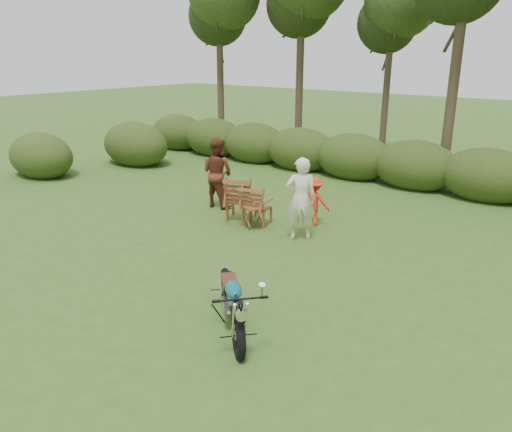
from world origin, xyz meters
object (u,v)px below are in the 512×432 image
Objects in this scene: motorcycle at (232,327)px; adult_b at (218,206)px; cup at (255,204)px; adult_a at (300,239)px; side_table at (253,217)px; child at (313,225)px; lawn_chair_right at (257,224)px; lawn_chair_left at (242,219)px.

adult_b reaches higher than motorcycle.
cup is at bearing 156.09° from adult_b.
cup is 0.06× the size of adult_b.
adult_a is (-1.21, 3.64, 0.00)m from motorcycle.
adult_b reaches higher than side_table.
cup reaches higher than side_table.
adult_b is 2.74m from child.
cup is (0.12, -0.23, 0.57)m from lawn_chair_right.
child is (1.06, 0.76, 0.00)m from lawn_chair_right.
adult_a is (1.19, 0.06, -0.57)m from cup.
lawn_chair_right is 1.31m from adult_a.
cup is 1.49m from child.
lawn_chair_right is at bearing 109.30° from side_table.
adult_a is at bearing 165.51° from adult_b.
adult_a is 1.57× the size of child.
adult_a reaches higher than lawn_chair_left.
lawn_chair_right is 0.38m from side_table.
adult_b is at bearing -30.12° from lawn_chair_right.
side_table is 1.24m from adult_a.
cup is 2.01m from adult_b.
adult_b is (-1.13, 0.41, 0.00)m from lawn_chair_left.
side_table is 1.93m from adult_b.
lawn_chair_right is 1.74m from adult_b.
child reaches higher than lawn_chair_right.
lawn_chair_right is 0.53× the size of adult_a.
motorcycle is 3.83m from adult_a.
adult_a is (1.30, -0.18, 0.00)m from lawn_chair_right.
motorcycle is 6.00m from adult_b.
lawn_chair_left is 0.93× the size of child.
side_table is at bearing 126.60° from lawn_chair_left.
side_table is 1.44m from child.
adult_b reaches higher than child.
motorcycle is at bearing 103.81° from lawn_chair_left.
motorcycle is 3.68× the size of side_table.
lawn_chair_left is at bearing 153.75° from cup.
lawn_chair_right is at bearing 116.28° from cup.
cup is at bearing -36.53° from adult_a.
side_table is at bearing 154.96° from adult_b.
adult_a reaches higher than lawn_chair_right.
adult_b is (-1.76, 0.76, -0.26)m from side_table.
lawn_chair_left is at bearing 169.72° from motorcycle.
lawn_chair_left is 1.73m from child.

